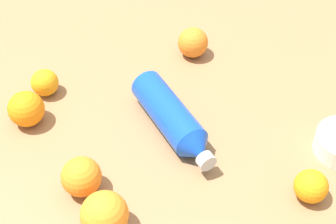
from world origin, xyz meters
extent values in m
plane|color=olive|center=(0.00, 0.00, 0.00)|extent=(2.40, 2.40, 0.00)
cylinder|color=blue|center=(0.00, -0.02, 0.04)|extent=(0.19, 0.19, 0.07)
cone|color=blue|center=(0.09, 0.06, 0.04)|extent=(0.08, 0.08, 0.07)
cylinder|color=#B2B7BF|center=(0.11, 0.08, 0.04)|extent=(0.04, 0.04, 0.04)
sphere|color=orange|center=(0.07, -0.31, 0.04)|extent=(0.08, 0.08, 0.08)
sphere|color=orange|center=(0.27, -0.06, 0.04)|extent=(0.08, 0.08, 0.08)
sphere|color=orange|center=(-0.02, -0.32, 0.03)|extent=(0.06, 0.06, 0.06)
sphere|color=orange|center=(-0.25, -0.03, 0.04)|extent=(0.07, 0.07, 0.07)
sphere|color=orange|center=(0.11, 0.27, 0.03)|extent=(0.06, 0.06, 0.06)
sphere|color=orange|center=(0.21, -0.13, 0.04)|extent=(0.07, 0.07, 0.07)
camera|label=1|loc=(0.69, 0.16, 0.74)|focal=51.76mm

